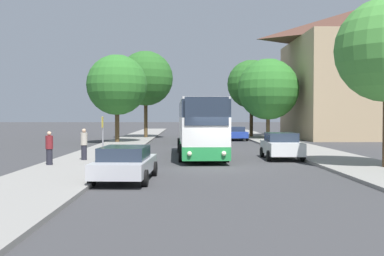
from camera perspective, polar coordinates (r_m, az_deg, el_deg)
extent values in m
plane|color=#38383A|center=(22.68, 3.30, -4.92)|extent=(300.00, 300.00, 0.00)
cube|color=gray|center=(23.23, -14.25, -4.63)|extent=(4.00, 120.00, 0.15)
cube|color=gray|center=(24.22, 20.10, -4.42)|extent=(4.00, 120.00, 0.15)
cube|color=#238942|center=(27.97, 1.06, -2.40)|extent=(2.74, 10.80, 0.70)
cube|color=silver|center=(27.91, 1.06, -0.15)|extent=(2.74, 10.80, 1.49)
cube|color=#232D3D|center=(27.90, 1.06, 2.36)|extent=(2.76, 10.59, 0.95)
cube|color=silver|center=(27.91, 1.06, 3.46)|extent=(2.69, 10.59, 0.12)
cube|color=#232D3D|center=(22.51, 1.89, 2.16)|extent=(2.23, 0.12, 1.45)
sphere|color=#F4EAC1|center=(22.52, -0.32, -3.28)|extent=(0.24, 0.24, 0.24)
sphere|color=#F4EAC1|center=(22.65, 4.08, -3.25)|extent=(0.24, 0.24, 0.24)
cylinder|color=black|center=(24.72, -1.36, -3.21)|extent=(0.32, 1.01, 1.00)
cylinder|color=black|center=(24.89, 4.36, -3.19)|extent=(0.32, 1.01, 1.00)
cylinder|color=black|center=(31.15, -1.57, -2.22)|extent=(0.32, 1.01, 1.00)
cylinder|color=black|center=(31.28, 2.97, -2.20)|extent=(0.32, 1.01, 1.00)
cube|color=#2D519E|center=(43.42, 0.84, -0.97)|extent=(2.83, 11.87, 0.70)
cube|color=silver|center=(43.38, 0.84, 0.46)|extent=(2.83, 11.87, 1.46)
cube|color=#232D3D|center=(43.37, 0.84, 2.05)|extent=(2.84, 11.64, 0.95)
cube|color=silver|center=(43.38, 0.84, 2.76)|extent=(2.77, 11.63, 0.12)
cube|color=#232D3D|center=(37.44, 0.87, 1.89)|extent=(2.25, 0.12, 1.45)
sphere|color=#F4EAC1|center=(37.48, -0.46, -1.32)|extent=(0.24, 0.24, 0.24)
sphere|color=#F4EAC1|center=(37.48, 2.21, -1.33)|extent=(0.24, 0.24, 0.24)
cylinder|color=black|center=(39.90, -0.93, -1.38)|extent=(0.33, 1.01, 1.00)
cylinder|color=black|center=(39.91, 2.65, -1.38)|extent=(0.33, 1.01, 1.00)
cylinder|color=black|center=(46.97, -0.70, -0.93)|extent=(0.33, 1.01, 1.00)
cylinder|color=black|center=(46.98, 2.35, -0.93)|extent=(0.33, 1.01, 1.00)
cube|color=#B7B7BC|center=(17.93, -8.44, -4.78)|extent=(2.18, 4.71, 0.56)
cube|color=#232D3D|center=(17.69, -8.55, -3.14)|extent=(1.83, 2.49, 0.50)
cylinder|color=black|center=(19.54, -10.48, -5.08)|extent=(0.23, 0.63, 0.62)
cylinder|color=black|center=(19.22, -4.80, -5.17)|extent=(0.23, 0.63, 0.62)
cylinder|color=black|center=(16.78, -12.61, -6.20)|extent=(0.23, 0.63, 0.62)
cylinder|color=black|center=(16.40, -5.99, -6.35)|extent=(0.23, 0.63, 0.62)
cube|color=silver|center=(26.94, 11.31, -2.47)|extent=(1.99, 4.13, 0.73)
cube|color=#232D3D|center=(27.06, 11.25, -1.14)|extent=(1.72, 2.16, 0.51)
cylinder|color=black|center=(25.94, 13.92, -3.46)|extent=(0.21, 0.62, 0.62)
cylinder|color=black|center=(25.55, 9.75, -3.51)|extent=(0.21, 0.62, 0.62)
cylinder|color=black|center=(28.40, 12.70, -3.01)|extent=(0.21, 0.62, 0.62)
cylinder|color=black|center=(28.05, 8.89, -3.05)|extent=(0.21, 0.62, 0.62)
cube|color=#233D9E|center=(46.72, 5.55, -0.80)|extent=(2.10, 4.57, 0.61)
cube|color=#232D3D|center=(46.88, 5.51, -0.12)|extent=(1.78, 2.40, 0.49)
cylinder|color=black|center=(45.52, 7.01, -1.26)|extent=(0.23, 0.63, 0.62)
cylinder|color=black|center=(45.22, 4.63, -1.27)|extent=(0.23, 0.63, 0.62)
cylinder|color=black|center=(48.26, 6.41, -1.09)|extent=(0.23, 0.63, 0.62)
cylinder|color=black|center=(47.97, 4.16, -1.10)|extent=(0.23, 0.63, 0.62)
cylinder|color=gray|center=(25.67, -11.26, -1.17)|extent=(0.08, 0.08, 2.40)
cube|color=yellow|center=(25.65, -11.27, 0.73)|extent=(0.03, 0.45, 0.60)
cylinder|color=#23232D|center=(25.18, -13.54, -3.04)|extent=(0.30, 0.30, 0.81)
cylinder|color=#B2A899|center=(25.13, -13.56, -1.35)|extent=(0.36, 0.36, 0.68)
sphere|color=tan|center=(25.11, -13.56, -0.33)|extent=(0.22, 0.22, 0.22)
cylinder|color=#23232D|center=(23.14, -17.66, -3.52)|extent=(0.30, 0.30, 0.78)
cylinder|color=maroon|center=(23.08, -17.67, -1.74)|extent=(0.36, 0.36, 0.65)
sphere|color=tan|center=(23.06, -17.68, -0.67)|extent=(0.21, 0.21, 0.21)
cylinder|color=#513D23|center=(50.20, -5.89, 1.26)|extent=(0.40, 0.40, 4.27)
sphere|color=#286023|center=(50.37, -5.91, 6.29)|extent=(6.07, 6.07, 6.07)
cylinder|color=#513D23|center=(41.77, -9.48, 0.42)|extent=(0.40, 0.40, 3.15)
sphere|color=#2D7028|center=(41.85, -9.51, 5.43)|extent=(5.54, 5.54, 5.54)
cylinder|color=#47331E|center=(52.29, 7.54, 1.09)|extent=(0.40, 0.40, 3.94)
sphere|color=#286023|center=(52.42, 7.56, 5.54)|extent=(5.59, 5.59, 5.59)
cylinder|color=brown|center=(48.28, 9.63, 0.36)|extent=(0.40, 0.40, 2.78)
sphere|color=#2D7028|center=(48.35, 9.65, 4.88)|extent=(6.46, 6.46, 6.46)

